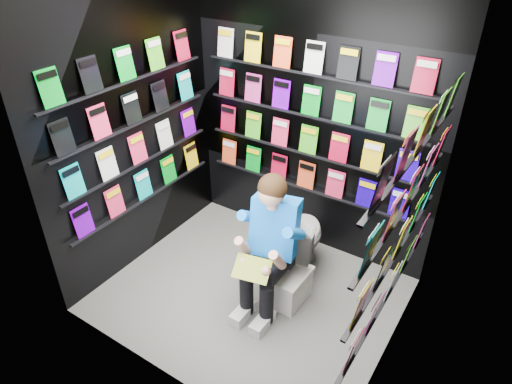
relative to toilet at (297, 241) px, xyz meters
The scene contains 13 objects.
floor 0.63m from the toilet, 112.02° to the right, with size 2.40×2.40×0.00m, color slate.
wall_back 1.09m from the toilet, 109.97° to the left, with size 2.40×0.04×2.60m, color black.
wall_front 1.75m from the toilet, 97.40° to the right, with size 2.40×0.04×2.60m, color black.
wall_left 1.74m from the toilet, 161.21° to the right, with size 0.04×2.00×2.60m, color black.
wall_right 1.45m from the toilet, 25.14° to the right, with size 0.04×2.00×2.60m, color black.
comics_back 1.08m from the toilet, 111.08° to the left, with size 2.10×0.06×1.37m, color #E42A58, non-canonical shape.
comics_left 1.72m from the toilet, 160.83° to the right, with size 0.06×1.70×1.37m, color #E42A58, non-canonical shape.
comics_right 1.44m from the toilet, 25.81° to the right, with size 0.06×1.70×1.37m, color #E42A58, non-canonical shape.
toilet is the anchor object (origin of this frame).
longbox 0.44m from the toilet, 65.78° to the right, with size 0.20×0.36×0.27m, color white.
longbox_lid 0.38m from the toilet, 65.78° to the right, with size 0.22×0.38×0.03m, color white.
reader 0.54m from the toilet, 90.00° to the right, with size 0.50×0.73×1.35m, color blue, non-canonical shape.
held_comic 0.76m from the toilet, 90.00° to the right, with size 0.28×0.01×0.20m, color green.
Camera 1 is at (1.65, -2.44, 2.89)m, focal length 32.00 mm.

